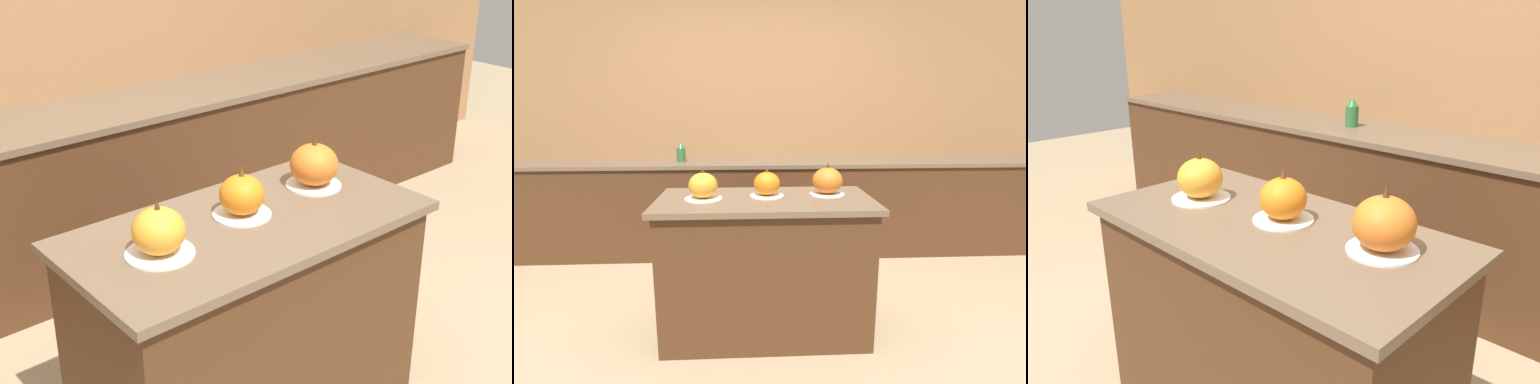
# 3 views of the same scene
# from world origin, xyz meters

# --- Properties ---
(wall_back) EXTENTS (8.00, 0.06, 2.50)m
(wall_back) POSITION_xyz_m (0.00, 1.78, 1.25)
(wall_back) COLOR #9E7047
(wall_back) RESTS_ON ground_plane
(kitchen_island) EXTENTS (1.32, 0.67, 0.88)m
(kitchen_island) POSITION_xyz_m (0.00, 0.00, 0.44)
(kitchen_island) COLOR #4C2D19
(kitchen_island) RESTS_ON ground_plane
(back_counter) EXTENTS (6.00, 0.60, 0.91)m
(back_counter) POSITION_xyz_m (0.00, 1.45, 0.46)
(back_counter) COLOR #4C2D19
(back_counter) RESTS_ON ground_plane
(pumpkin_cake_left) EXTENTS (0.23, 0.23, 0.20)m
(pumpkin_cake_left) POSITION_xyz_m (-0.37, -0.01, 0.96)
(pumpkin_cake_left) COLOR white
(pumpkin_cake_left) RESTS_ON kitchen_island
(pumpkin_cake_center) EXTENTS (0.21, 0.21, 0.19)m
(pumpkin_cake_center) POSITION_xyz_m (0.01, 0.05, 0.96)
(pumpkin_cake_center) COLOR white
(pumpkin_cake_center) RESTS_ON kitchen_island
(pumpkin_cake_right) EXTENTS (0.22, 0.22, 0.21)m
(pumpkin_cake_right) POSITION_xyz_m (0.40, 0.08, 0.97)
(pumpkin_cake_right) COLOR white
(pumpkin_cake_right) RESTS_ON kitchen_island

